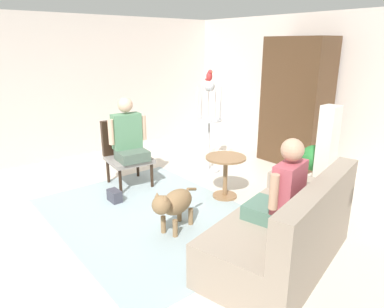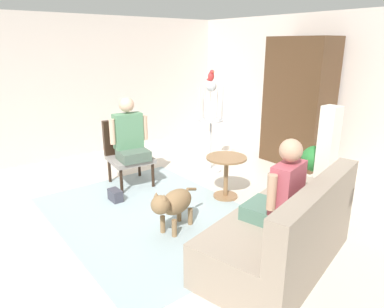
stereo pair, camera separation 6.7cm
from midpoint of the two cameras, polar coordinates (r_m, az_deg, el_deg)
name	(u,v)px [view 1 (the left image)]	position (r m, az deg, el deg)	size (l,w,h in m)	color
ground_plane	(163,216)	(4.36, -5.18, -10.00)	(7.83, 7.83, 0.00)	beige
back_wall	(324,91)	(6.37, 20.46, 9.65)	(6.62, 0.12, 2.50)	silver
left_wall	(79,87)	(6.79, -18.16, 10.31)	(0.12, 7.13, 2.50)	silver
area_rug	(152,215)	(4.38, -6.93, -9.85)	(2.81, 2.12, 0.01)	#9EB2B7
couch	(285,233)	(3.47, 14.42, -12.43)	(1.26, 1.84, 0.90)	gray
armchair	(125,149)	(5.27, -11.25, 0.88)	(0.67, 0.65, 0.95)	black
person_on_couch	(282,191)	(3.28, 13.93, -5.83)	(0.55, 0.53, 0.81)	#507664
person_on_armchair	(128,135)	(5.06, -10.74, 3.06)	(0.49, 0.56, 0.87)	#506355
round_end_table	(225,171)	(4.72, 5.07, -2.78)	(0.54, 0.54, 0.58)	olive
dog	(174,203)	(3.88, -3.44, -8.04)	(0.40, 0.76, 0.54)	olive
bird_cage_stand	(209,127)	(5.59, 2.45, 4.48)	(0.40, 0.40, 1.46)	silver
parrot	(209,76)	(5.47, 2.49, 12.64)	(0.17, 0.10, 0.17)	red
potted_plant	(314,169)	(4.69, 18.86, -2.39)	(0.36, 0.36, 0.80)	beige
column_lamp	(325,164)	(4.35, 20.43, -1.51)	(0.20, 0.20, 1.36)	#4C4742
armoire_cabinet	(296,103)	(6.19, 16.26, 8.07)	(1.08, 0.56, 2.12)	#4C331E
handbag	(115,196)	(4.79, -12.91, -6.68)	(0.22, 0.13, 0.16)	#3F3F4C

